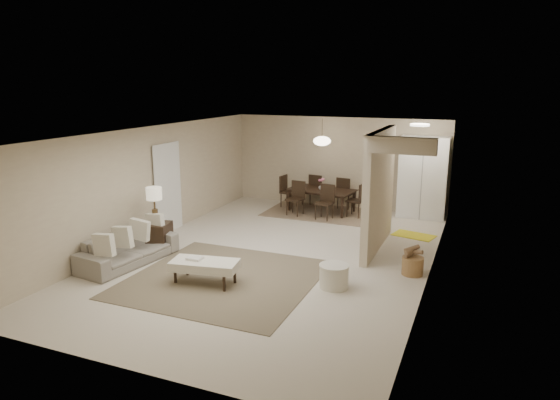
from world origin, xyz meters
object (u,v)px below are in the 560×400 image
at_px(pantry_cabinet, 423,178).
at_px(dining_table, 321,201).
at_px(wicker_basket, 413,266).
at_px(round_pouf, 334,276).
at_px(sofa, 128,249).
at_px(side_table, 157,237).
at_px(ottoman_bench, 205,265).

relative_size(pantry_cabinet, dining_table, 1.20).
bearing_deg(wicker_basket, dining_table, 128.53).
bearing_deg(round_pouf, dining_table, 110.36).
height_order(sofa, dining_table, dining_table).
relative_size(round_pouf, wicker_basket, 1.32).
distance_m(pantry_cabinet, round_pouf, 5.38).
bearing_deg(round_pouf, sofa, -174.34).
relative_size(sofa, side_table, 3.41).
xyz_separation_m(sofa, side_table, (0.05, 0.83, 0.00)).
xyz_separation_m(pantry_cabinet, round_pouf, (-0.80, -5.26, -0.85)).
relative_size(sofa, wicker_basket, 5.21).
bearing_deg(round_pouf, side_table, 173.73).
bearing_deg(round_pouf, pantry_cabinet, 81.38).
bearing_deg(side_table, sofa, -93.44).
bearing_deg(side_table, dining_table, 63.61).
xyz_separation_m(ottoman_bench, round_pouf, (2.13, 0.70, -0.13)).
height_order(sofa, round_pouf, sofa).
bearing_deg(pantry_cabinet, sofa, -130.34).
height_order(pantry_cabinet, round_pouf, pantry_cabinet).
bearing_deg(wicker_basket, ottoman_bench, -151.27).
height_order(sofa, wicker_basket, sofa).
xyz_separation_m(ottoman_bench, wicker_basket, (3.29, 1.80, -0.17)).
distance_m(sofa, dining_table, 5.66).
bearing_deg(side_table, round_pouf, -6.27).
height_order(ottoman_bench, wicker_basket, ottoman_bench).
distance_m(sofa, side_table, 0.83).
distance_m(side_table, dining_table, 4.88).
distance_m(pantry_cabinet, wicker_basket, 4.26).
relative_size(pantry_cabinet, sofa, 1.04).
bearing_deg(dining_table, sofa, -104.57).
height_order(wicker_basket, dining_table, dining_table).
distance_m(side_table, wicker_basket, 5.16).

